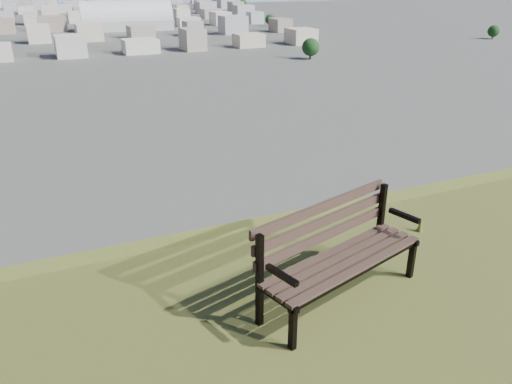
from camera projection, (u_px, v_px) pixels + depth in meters
name	position (u px, v px, depth m)	size (l,w,h in m)	color
park_bench	(336.00, 248.00, 4.56)	(1.80, 1.01, 0.90)	#413025
arena	(127.00, 21.00, 273.49)	(49.31, 23.85, 20.22)	#B6B7B2
city_blocks	(28.00, 14.00, 342.43)	(395.00, 361.00, 7.00)	beige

